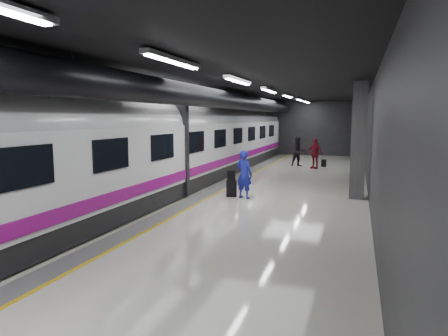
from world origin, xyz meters
The scene contains 9 objects.
ground centered at (0.00, 0.00, 0.00)m, with size 40.00×40.00×0.00m, color silver.
platform_hall centered at (-0.29, 0.96, 3.54)m, with size 10.02×40.02×4.51m.
train centered at (-3.25, 0.00, 2.07)m, with size 3.05×38.00×4.05m.
traveler_main centered at (0.38, 0.60, 0.95)m, with size 0.69×0.45×1.89m, color #182EB6.
suitcase_main centered at (-0.18, 0.76, 0.33)m, with size 0.40×0.25×0.65m, color black.
shoulder_bag centered at (-0.19, 0.73, 0.86)m, with size 0.31×0.17×0.41m, color black.
traveler_far_a centered at (0.88, 11.79, 0.96)m, with size 0.93×0.73×1.92m, color black.
traveler_far_b centered at (2.02, 10.99, 0.94)m, with size 1.10×0.46×1.88m, color maroon.
suitcase_far centered at (2.49, 12.04, 0.23)m, with size 0.32×0.21×0.47m, color black.
Camera 1 is at (4.52, -14.21, 3.13)m, focal length 32.00 mm.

